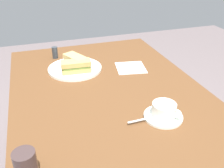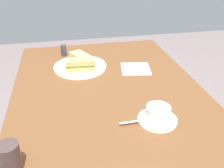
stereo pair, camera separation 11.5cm
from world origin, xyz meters
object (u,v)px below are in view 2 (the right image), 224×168
(dining_table, at_px, (110,116))
(drinking_glass, at_px, (10,157))
(coffee_saucer, at_px, (157,120))
(spoon, at_px, (137,121))
(sandwich_back, at_px, (80,65))
(salt_shaker, at_px, (64,50))
(sandwich_plate, at_px, (80,67))
(napkin, at_px, (136,69))
(coffee_cup, at_px, (158,113))
(sandwich_front, at_px, (81,59))

(dining_table, bearing_deg, drinking_glass, 134.64)
(coffee_saucer, bearing_deg, spoon, 91.34)
(sandwich_back, xyz_separation_m, salt_shaker, (0.25, 0.08, -0.01))
(sandwich_plate, height_order, napkin, sandwich_plate)
(coffee_saucer, bearing_deg, sandwich_back, 27.18)
(coffee_cup, height_order, spoon, coffee_cup)
(sandwich_front, bearing_deg, coffee_saucer, -156.68)
(dining_table, height_order, spoon, spoon)
(sandwich_front, relative_size, salt_shaker, 2.31)
(spoon, bearing_deg, sandwich_plate, 16.90)
(spoon, xyz_separation_m, napkin, (0.46, -0.13, -0.01))
(dining_table, height_order, napkin, napkin)
(sandwich_back, relative_size, napkin, 1.01)
(sandwich_front, xyz_separation_m, salt_shaker, (0.18, 0.09, -0.01))
(coffee_saucer, relative_size, drinking_glass, 1.60)
(coffee_cup, distance_m, salt_shaker, 0.79)
(dining_table, distance_m, sandwich_back, 0.31)
(coffee_cup, bearing_deg, dining_table, 31.47)
(coffee_saucer, distance_m, napkin, 0.46)
(sandwich_back, xyz_separation_m, drinking_glass, (-0.61, 0.26, 0.00))
(dining_table, relative_size, coffee_cup, 13.05)
(sandwich_front, distance_m, salt_shaker, 0.20)
(sandwich_front, relative_size, coffee_cup, 1.51)
(coffee_cup, bearing_deg, spoon, 90.59)
(dining_table, xyz_separation_m, sandwich_back, (0.25, 0.11, 0.16))
(spoon, relative_size, salt_shaker, 1.47)
(spoon, xyz_separation_m, salt_shaker, (0.72, 0.24, 0.02))
(dining_table, distance_m, napkin, 0.32)
(sandwich_plate, xyz_separation_m, spoon, (-0.53, -0.16, 0.01))
(coffee_saucer, bearing_deg, napkin, -5.88)
(drinking_glass, bearing_deg, dining_table, -45.36)
(sandwich_back, relative_size, spoon, 1.53)
(coffee_saucer, bearing_deg, dining_table, 31.43)
(sandwich_front, bearing_deg, coffee_cup, -156.64)
(salt_shaker, height_order, drinking_glass, drinking_glass)
(dining_table, distance_m, coffee_saucer, 0.29)
(sandwich_back, bearing_deg, sandwich_front, -8.88)
(spoon, distance_m, salt_shaker, 0.76)
(sandwich_plate, bearing_deg, napkin, -104.19)
(napkin, xyz_separation_m, drinking_glass, (-0.59, 0.55, 0.04))
(coffee_cup, bearing_deg, sandwich_plate, 24.64)
(napkin, bearing_deg, coffee_saucer, 174.12)
(dining_table, bearing_deg, spoon, -166.05)
(sandwich_plate, distance_m, sandwich_back, 0.06)
(napkin, bearing_deg, spoon, 164.38)
(dining_table, height_order, sandwich_front, sandwich_front)
(dining_table, distance_m, drinking_glass, 0.54)
(sandwich_plate, relative_size, sandwich_back, 1.86)
(dining_table, bearing_deg, sandwich_back, 23.07)
(dining_table, height_order, salt_shaker, salt_shaker)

